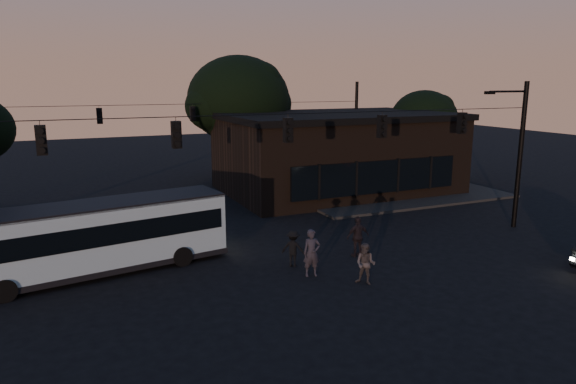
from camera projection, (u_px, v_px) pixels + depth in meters
name	position (u px, v px, depth m)	size (l,w,h in m)	color
ground	(334.00, 296.00, 18.23)	(120.00, 120.00, 0.00)	black
sidewalk_far_right	(387.00, 191.00, 35.49)	(14.00, 10.00, 0.15)	black
building	(336.00, 152.00, 35.51)	(15.40, 10.41, 5.40)	black
tree_behind	(239.00, 99.00, 38.17)	(7.60, 7.60, 9.43)	black
tree_right	(424.00, 119.00, 40.50)	(5.20, 5.20, 6.86)	black
signal_rig_near	(288.00, 157.00, 20.87)	(26.24, 0.30, 7.50)	black
signal_rig_far	(193.00, 130.00, 35.21)	(26.24, 0.30, 7.50)	black
bus	(99.00, 234.00, 20.18)	(10.31, 3.94, 2.83)	#95B3BD
pedestrian_a	(312.00, 253.00, 19.95)	(0.68, 0.45, 1.87)	#232129
pedestrian_b	(366.00, 264.00, 19.16)	(0.77, 0.60, 1.58)	#3D3838
pedestrian_c	(358.00, 237.00, 22.20)	(1.05, 0.44, 1.79)	black
pedestrian_d	(293.00, 248.00, 21.05)	(1.00, 0.57, 1.54)	black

